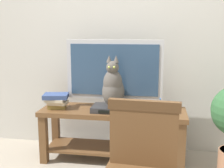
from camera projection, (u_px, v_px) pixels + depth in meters
name	position (u px, v px, depth m)	size (l,w,h in m)	color
back_wall	(124.00, 17.00, 3.05)	(7.00, 0.12, 2.80)	beige
tv_stand	(113.00, 126.00, 2.85)	(1.39, 0.44, 0.51)	brown
tv	(114.00, 72.00, 2.85)	(0.93, 0.20, 0.66)	#B7B7BC
media_box	(113.00, 109.00, 2.77)	(0.40, 0.25, 0.05)	#2D2D30
cat	(113.00, 87.00, 2.72)	(0.21, 0.32, 0.48)	#514C47
wooden_chair	(140.00, 167.00, 1.66)	(0.46, 0.46, 0.87)	brown
book_stack	(57.00, 100.00, 2.86)	(0.26, 0.22, 0.14)	olive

